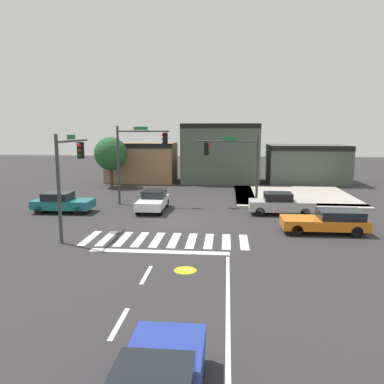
{
  "coord_description": "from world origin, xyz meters",
  "views": [
    {
      "loc": [
        3.2,
        -24.23,
        5.85
      ],
      "look_at": [
        0.95,
        0.61,
        1.78
      ],
      "focal_mm": 36.23,
      "sensor_mm": 36.0,
      "label": 1
    }
  ],
  "objects_px": {
    "traffic_signal_northwest": "(138,151)",
    "traffic_signal_southwest": "(69,166)",
    "traffic_signal_northeast": "(234,158)",
    "car_silver": "(280,204)",
    "car_teal": "(62,202)",
    "car_orange": "(328,221)",
    "roadside_tree": "(111,154)",
    "car_white": "(153,201)"
  },
  "relations": [
    {
      "from": "traffic_signal_northwest",
      "to": "car_silver",
      "type": "height_order",
      "value": "traffic_signal_northwest"
    },
    {
      "from": "traffic_signal_northeast",
      "to": "traffic_signal_northwest",
      "type": "bearing_deg",
      "value": 0.87
    },
    {
      "from": "traffic_signal_northwest",
      "to": "traffic_signal_northeast",
      "type": "bearing_deg",
      "value": 0.87
    },
    {
      "from": "car_teal",
      "to": "car_silver",
      "type": "distance_m",
      "value": 15.33
    },
    {
      "from": "car_orange",
      "to": "car_white",
      "type": "bearing_deg",
      "value": -25.14
    },
    {
      "from": "car_white",
      "to": "roadside_tree",
      "type": "relative_size",
      "value": 0.82
    },
    {
      "from": "traffic_signal_northwest",
      "to": "car_teal",
      "type": "distance_m",
      "value": 6.74
    },
    {
      "from": "car_white",
      "to": "car_teal",
      "type": "bearing_deg",
      "value": -79.2
    },
    {
      "from": "car_silver",
      "to": "roadside_tree",
      "type": "height_order",
      "value": "roadside_tree"
    },
    {
      "from": "car_silver",
      "to": "roadside_tree",
      "type": "bearing_deg",
      "value": 143.09
    },
    {
      "from": "traffic_signal_southwest",
      "to": "traffic_signal_northeast",
      "type": "xyz_separation_m",
      "value": [
        9.02,
        9.23,
        -0.15
      ]
    },
    {
      "from": "traffic_signal_northwest",
      "to": "roadside_tree",
      "type": "height_order",
      "value": "traffic_signal_northwest"
    },
    {
      "from": "traffic_signal_northeast",
      "to": "car_teal",
      "type": "relative_size",
      "value": 1.32
    },
    {
      "from": "traffic_signal_northwest",
      "to": "car_teal",
      "type": "bearing_deg",
      "value": -145.4
    },
    {
      "from": "traffic_signal_northeast",
      "to": "car_teal",
      "type": "xyz_separation_m",
      "value": [
        -12.13,
        -3.4,
        -2.99
      ]
    },
    {
      "from": "car_white",
      "to": "car_silver",
      "type": "xyz_separation_m",
      "value": [
        9.01,
        -0.53,
        0.03
      ]
    },
    {
      "from": "car_teal",
      "to": "car_orange",
      "type": "bearing_deg",
      "value": -12.91
    },
    {
      "from": "traffic_signal_northwest",
      "to": "traffic_signal_southwest",
      "type": "height_order",
      "value": "traffic_signal_northwest"
    },
    {
      "from": "traffic_signal_northwest",
      "to": "car_silver",
      "type": "bearing_deg",
      "value": -13.91
    },
    {
      "from": "traffic_signal_northwest",
      "to": "car_white",
      "type": "bearing_deg",
      "value": -53.38
    },
    {
      "from": "car_orange",
      "to": "traffic_signal_northeast",
      "type": "bearing_deg",
      "value": -54.73
    },
    {
      "from": "traffic_signal_northeast",
      "to": "car_silver",
      "type": "bearing_deg",
      "value": 139.41
    },
    {
      "from": "traffic_signal_northeast",
      "to": "car_orange",
      "type": "xyz_separation_m",
      "value": [
        5.22,
        -7.38,
        -3.02
      ]
    },
    {
      "from": "car_teal",
      "to": "car_orange",
      "type": "relative_size",
      "value": 0.88
    },
    {
      "from": "car_white",
      "to": "car_orange",
      "type": "relative_size",
      "value": 0.89
    },
    {
      "from": "car_silver",
      "to": "roadside_tree",
      "type": "distance_m",
      "value": 19.46
    },
    {
      "from": "car_teal",
      "to": "car_white",
      "type": "xyz_separation_m",
      "value": [
        6.31,
        1.2,
        0.0
      ]
    },
    {
      "from": "traffic_signal_southwest",
      "to": "traffic_signal_northeast",
      "type": "relative_size",
      "value": 1.03
    },
    {
      "from": "traffic_signal_northeast",
      "to": "car_silver",
      "type": "distance_m",
      "value": 5.13
    },
    {
      "from": "traffic_signal_southwest",
      "to": "car_silver",
      "type": "height_order",
      "value": "traffic_signal_southwest"
    },
    {
      "from": "traffic_signal_southwest",
      "to": "car_white",
      "type": "height_order",
      "value": "traffic_signal_southwest"
    },
    {
      "from": "car_orange",
      "to": "traffic_signal_northwest",
      "type": "bearing_deg",
      "value": -29.98
    },
    {
      "from": "car_teal",
      "to": "roadside_tree",
      "type": "xyz_separation_m",
      "value": [
        -0.1,
        12.25,
        2.66
      ]
    },
    {
      "from": "traffic_signal_northeast",
      "to": "car_white",
      "type": "bearing_deg",
      "value": 20.63
    },
    {
      "from": "traffic_signal_northwest",
      "to": "traffic_signal_northeast",
      "type": "distance_m",
      "value": 7.39
    },
    {
      "from": "car_teal",
      "to": "car_white",
      "type": "height_order",
      "value": "car_white"
    },
    {
      "from": "car_silver",
      "to": "car_teal",
      "type": "bearing_deg",
      "value": -177.49
    },
    {
      "from": "car_silver",
      "to": "roadside_tree",
      "type": "xyz_separation_m",
      "value": [
        -15.42,
        11.58,
        2.63
      ]
    },
    {
      "from": "traffic_signal_northeast",
      "to": "car_teal",
      "type": "bearing_deg",
      "value": 15.64
    },
    {
      "from": "car_white",
      "to": "roadside_tree",
      "type": "xyz_separation_m",
      "value": [
        -6.41,
        11.05,
        2.66
      ]
    },
    {
      "from": "traffic_signal_northwest",
      "to": "roadside_tree",
      "type": "relative_size",
      "value": 1.2
    },
    {
      "from": "car_orange",
      "to": "car_silver",
      "type": "bearing_deg",
      "value": -66.37
    }
  ]
}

